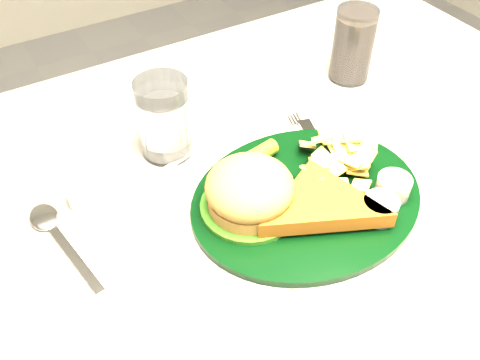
{
  "coord_description": "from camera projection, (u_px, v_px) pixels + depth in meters",
  "views": [
    {
      "loc": [
        -0.26,
        -0.42,
        1.25
      ],
      "look_at": [
        -0.02,
        -0.02,
        0.8
      ],
      "focal_mm": 40.0,
      "sensor_mm": 36.0,
      "label": 1
    }
  ],
  "objects": [
    {
      "name": "cola_glass",
      "position": [
        353.0,
        45.0,
        0.86
      ],
      "size": [
        0.08,
        0.08,
        0.12
      ],
      "primitive_type": "cylinder",
      "rotation": [
        0.0,
        0.0,
        0.31
      ],
      "color": "black",
      "rests_on": "table"
    },
    {
      "name": "table",
      "position": [
        247.0,
        340.0,
        0.96
      ],
      "size": [
        1.2,
        0.8,
        0.75
      ],
      "primitive_type": null,
      "color": "gray",
      "rests_on": "ground"
    },
    {
      "name": "dinner_plate",
      "position": [
        308.0,
        181.0,
        0.67
      ],
      "size": [
        0.31,
        0.26,
        0.07
      ],
      "primitive_type": null,
      "rotation": [
        0.0,
        0.0,
        0.01
      ],
      "color": "black",
      "rests_on": "table"
    },
    {
      "name": "fork_napkin",
      "position": [
        331.0,
        153.0,
        0.75
      ],
      "size": [
        0.15,
        0.17,
        0.01
      ],
      "primitive_type": null,
      "rotation": [
        0.0,
        0.0,
        -0.28
      ],
      "color": "white",
      "rests_on": "table"
    },
    {
      "name": "spoon",
      "position": [
        75.0,
        257.0,
        0.62
      ],
      "size": [
        0.07,
        0.17,
        0.01
      ],
      "primitive_type": null,
      "rotation": [
        0.0,
        0.0,
        0.16
      ],
      "color": "white",
      "rests_on": "table"
    },
    {
      "name": "water_glass",
      "position": [
        164.0,
        118.0,
        0.72
      ],
      "size": [
        0.09,
        0.09,
        0.11
      ],
      "primitive_type": "cylinder",
      "rotation": [
        0.0,
        0.0,
        0.37
      ],
      "color": "silver",
      "rests_on": "table"
    },
    {
      "name": "wrapped_straw",
      "position": [
        143.0,
        186.0,
        0.7
      ],
      "size": [
        0.22,
        0.14,
        0.01
      ],
      "primitive_type": null,
      "rotation": [
        0.0,
        0.0,
        0.34
      ],
      "color": "white",
      "rests_on": "table"
    },
    {
      "name": "ramekin",
      "position": [
        84.0,
        194.0,
        0.68
      ],
      "size": [
        0.05,
        0.05,
        0.03
      ],
      "primitive_type": "cylinder",
      "rotation": [
        0.0,
        0.0,
        -0.34
      ],
      "color": "silver",
      "rests_on": "table"
    }
  ]
}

